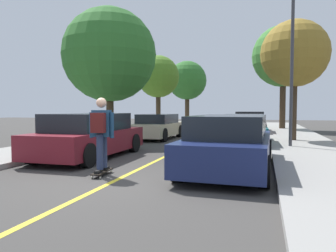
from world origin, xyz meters
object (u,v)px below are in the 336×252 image
Objects in this scene: parked_car_left_near at (157,127)px; parked_car_right_near at (244,130)px; fire_hydrant at (60,139)px; parked_car_right_far at (250,123)px; street_tree_right_near at (283,56)px; street_tree_left_near at (158,77)px; street_tree_right_nearest at (295,54)px; skateboarder at (101,130)px; street_tree_left_far at (187,81)px; parked_car_right_nearest at (230,143)px; parked_car_left_nearest at (89,136)px; streetlamp at (292,55)px; street_tree_left_nearest at (109,55)px; skateboard at (102,172)px.

parked_car_right_near is at bearing -22.08° from parked_car_left_near.
parked_car_right_near is 6.31× the size of fire_hydrant.
parked_car_right_far is at bearing 61.44° from fire_hydrant.
street_tree_right_near reaches higher than parked_car_right_far.
street_tree_right_nearest is (8.50, -6.54, 0.14)m from street_tree_left_near.
parked_car_right_near is at bearing 69.11° from skateboarder.
street_tree_left_far is at bearing 91.46° from fire_hydrant.
parked_car_right_nearest is 23.88m from street_tree_left_far.
fire_hydrant is (-1.50, -5.97, -0.13)m from parked_car_left_near.
parked_car_right_far reaches higher than fire_hydrant.
street_tree_right_nearest reaches higher than parked_car_right_nearest.
street_tree_left_far is at bearing 110.69° from parked_car_right_near.
parked_car_left_nearest reaches higher than parked_car_right_nearest.
streetlamp is at bearing -28.05° from parked_car_right_near.
street_tree_left_far reaches higher than parked_car_right_far.
fire_hydrant is (-7.95, -14.61, -4.72)m from street_tree_right_near.
parked_car_right_near is 0.73× the size of street_tree_left_far.
street_tree_right_nearest is 0.73× the size of street_tree_right_near.
parked_car_left_nearest is 6.49× the size of fire_hydrant.
street_tree_left_near is 8.97m from street_tree_left_far.
parked_car_right_far is at bearing -12.64° from street_tree_left_near.
parked_car_left_nearest is 4.49m from parked_car_right_nearest.
street_tree_left_nearest reaches higher than parked_car_left_nearest.
parked_car_left_near is at bearing -72.14° from street_tree_left_near.
street_tree_right_near is at bearing 88.52° from streetlamp.
parked_car_right_far is at bearing 78.85° from skateboarder.
parked_car_right_nearest is 5.75m from streetlamp.
parked_car_left_nearest is 9.64m from street_tree_right_nearest.
street_tree_right_near reaches higher than street_tree_left_nearest.
parked_car_left_near is at bearing 178.25° from street_tree_right_nearest.
street_tree_left_nearest reaches higher than parked_car_left_near.
street_tree_left_nearest reaches higher than skateboard.
street_tree_right_near is 11.50m from streetlamp.
street_tree_left_far is 3.62× the size of skateboarder.
parked_car_left_nearest is 0.63× the size of street_tree_right_near.
street_tree_left_far is at bearing 98.76° from skateboard.
skateboarder is (0.00, -0.03, 0.96)m from skateboard.
street_tree_left_near is at bearing 128.45° from parked_car_right_near.
skateboarder is at bearing -79.29° from parked_car_left_near.
parked_car_left_nearest is 5.29× the size of skateboard.
street_tree_left_far is 17.68m from street_tree_right_nearest.
street_tree_left_far is at bearing 98.76° from skateboarder.
street_tree_left_nearest is at bearing -173.60° from street_tree_right_nearest.
parked_car_right_nearest is 16.81m from street_tree_right_near.
street_tree_right_near is (2.04, 3.75, 4.54)m from parked_car_right_far.
street_tree_right_near reaches higher than street_tree_right_nearest.
parked_car_right_nearest is at bearing -44.12° from street_tree_left_nearest.
parked_car_right_nearest is at bearing -90.02° from parked_car_right_near.
street_tree_left_far is 1.15× the size of street_tree_right_nearest.
parked_car_left_near is 9.09m from skateboarder.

